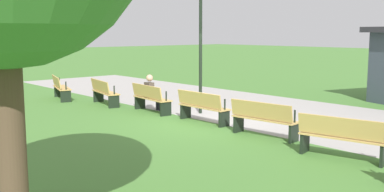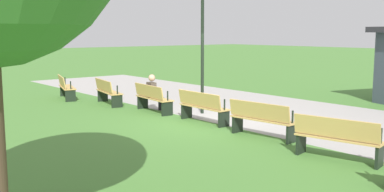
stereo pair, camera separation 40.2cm
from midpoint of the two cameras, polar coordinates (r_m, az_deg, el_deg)
ground_plane at (r=12.96m, az=0.62°, el=-3.32°), size 120.00×120.00×0.00m
path_paving at (r=15.08m, az=9.06°, el=-1.80°), size 28.21×5.65×0.01m
bench_0 at (r=18.05m, az=-16.77°, el=1.06°), size 1.79×0.95×0.89m
bench_1 at (r=16.31m, az=-11.67°, el=0.53°), size 1.78×0.80×0.89m
bench_2 at (r=14.56m, az=-6.02°, el=-0.23°), size 1.76×0.64×0.89m
bench_3 at (r=12.83m, az=0.40°, el=-1.30°), size 1.73×0.47×0.89m
bench_4 at (r=11.15m, az=7.92°, el=-2.79°), size 1.76×0.64×0.89m
bench_5 at (r=9.56m, az=17.07°, el=-4.89°), size 1.78×0.80×0.89m
person_seated at (r=14.74m, az=-5.84°, el=0.52°), size 0.36×0.54×1.20m
lamp_post at (r=14.18m, az=0.26°, el=8.71°), size 0.32×0.32×3.89m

